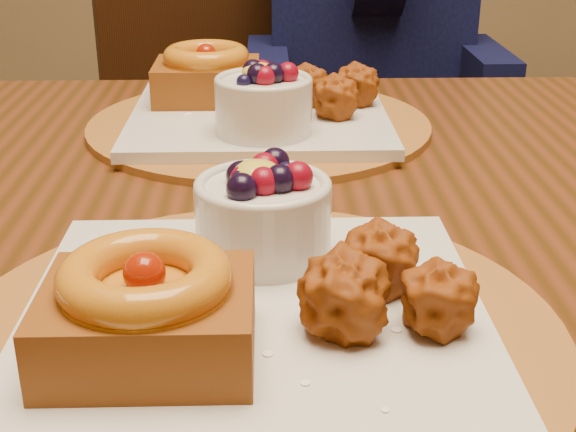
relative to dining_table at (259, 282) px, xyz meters
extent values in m
cube|color=#38200A|center=(0.00, 0.00, 0.06)|extent=(1.60, 0.90, 0.04)
cylinder|color=brown|center=(0.00, -0.22, 0.08)|extent=(0.38, 0.38, 0.01)
cube|color=silver|center=(0.00, -0.22, 0.09)|extent=(0.28, 0.28, 0.01)
cube|color=#492606|center=(-0.06, -0.27, 0.12)|extent=(0.11, 0.09, 0.04)
torus|color=#935709|center=(-0.06, -0.27, 0.15)|extent=(0.09, 0.09, 0.02)
sphere|color=#801602|center=(-0.06, -0.27, 0.15)|extent=(0.02, 0.02, 0.02)
sphere|color=#8F360A|center=(0.08, -0.19, 0.12)|extent=(0.05, 0.05, 0.05)
sphere|color=#8F360A|center=(0.05, -0.24, 0.12)|extent=(0.05, 0.05, 0.05)
sphere|color=#8F360A|center=(0.10, -0.24, 0.12)|extent=(0.05, 0.05, 0.05)
cylinder|color=silver|center=(0.01, -0.14, 0.12)|extent=(0.09, 0.09, 0.05)
torus|color=silver|center=(0.01, -0.14, 0.15)|extent=(0.09, 0.09, 0.01)
ellipsoid|color=gold|center=(0.00, -0.14, 0.16)|extent=(0.03, 0.03, 0.02)
cylinder|color=brown|center=(0.00, 0.22, 0.08)|extent=(0.38, 0.38, 0.01)
cube|color=silver|center=(0.00, 0.22, 0.09)|extent=(0.28, 0.28, 0.01)
cube|color=#492606|center=(-0.06, 0.27, 0.12)|extent=(0.12, 0.10, 0.04)
torus|color=#935709|center=(-0.06, 0.27, 0.15)|extent=(0.10, 0.10, 0.02)
sphere|color=#801602|center=(-0.06, 0.27, 0.15)|extent=(0.02, 0.02, 0.02)
sphere|color=#8F360A|center=(0.08, 0.19, 0.12)|extent=(0.05, 0.05, 0.05)
sphere|color=#8F360A|center=(0.05, 0.24, 0.12)|extent=(0.05, 0.05, 0.05)
sphere|color=#8F360A|center=(0.11, 0.24, 0.12)|extent=(0.05, 0.05, 0.05)
cylinder|color=silver|center=(0.01, 0.14, 0.12)|extent=(0.10, 0.10, 0.05)
torus|color=silver|center=(0.01, 0.14, 0.15)|extent=(0.10, 0.10, 0.01)
ellipsoid|color=gold|center=(0.00, 0.14, 0.16)|extent=(0.03, 0.03, 0.02)
cube|color=black|center=(-0.01, 0.75, -0.20)|extent=(0.61, 0.61, 0.04)
cylinder|color=black|center=(-0.13, 0.49, -0.45)|extent=(0.04, 0.04, 0.46)
cylinder|color=black|center=(0.25, 0.64, -0.45)|extent=(0.04, 0.04, 0.46)
cylinder|color=black|center=(-0.27, 0.87, -0.45)|extent=(0.04, 0.04, 0.46)
cylinder|color=black|center=(0.11, 1.01, -0.45)|extent=(0.04, 0.04, 0.46)
cube|color=black|center=(-0.09, 0.95, 0.05)|extent=(0.45, 0.20, 0.49)
cube|color=black|center=(0.21, 0.91, 0.03)|extent=(0.37, 0.20, 0.53)
cube|color=black|center=(0.01, 0.79, 0.01)|extent=(0.07, 0.27, 0.07)
cube|color=black|center=(0.40, 0.79, 0.01)|extent=(0.07, 0.27, 0.07)
camera|label=1|loc=(0.01, -0.64, 0.34)|focal=50.00mm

